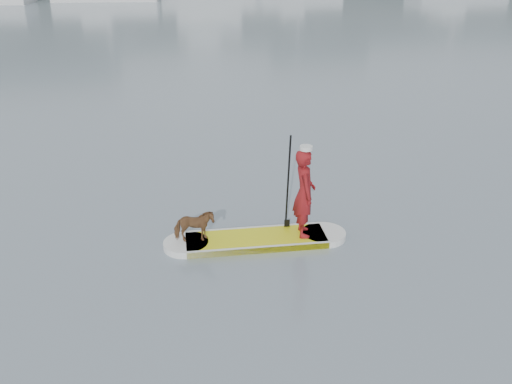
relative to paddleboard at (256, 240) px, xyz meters
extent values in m
plane|color=slate|center=(-1.53, -2.80, -0.06)|extent=(140.00, 140.00, 0.00)
cube|color=yellow|center=(0.00, 0.00, 0.00)|extent=(2.53, 0.90, 0.12)
cylinder|color=silver|center=(-1.25, 0.05, 0.00)|extent=(0.80, 0.80, 0.12)
cylinder|color=silver|center=(1.25, -0.05, 0.00)|extent=(0.80, 0.80, 0.12)
cube|color=silver|center=(0.02, 0.37, 0.00)|extent=(2.50, 0.16, 0.12)
cube|color=silver|center=(-0.02, -0.37, 0.00)|extent=(2.50, 0.16, 0.12)
imported|color=maroon|center=(0.86, -0.04, 0.86)|extent=(0.44, 0.62, 1.61)
cylinder|color=silver|center=(0.86, -0.04, 1.70)|extent=(0.22, 0.22, 0.07)
imported|color=brown|center=(-1.09, 0.05, 0.36)|extent=(0.71, 0.33, 0.59)
cylinder|color=black|center=(0.63, 0.27, 0.94)|extent=(0.05, 0.30, 1.89)
cube|color=black|center=(0.63, 0.27, 0.04)|extent=(0.10, 0.02, 0.32)
camera|label=1|loc=(-1.66, -8.79, 5.02)|focal=40.00mm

